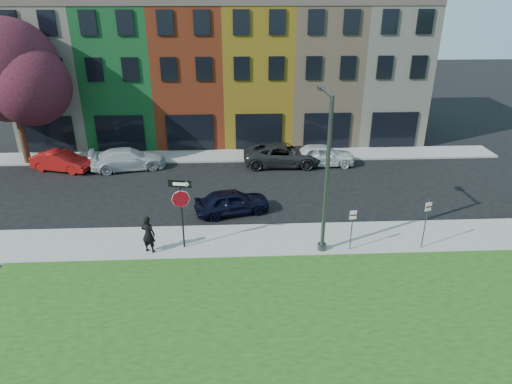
{
  "coord_description": "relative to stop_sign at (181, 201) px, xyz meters",
  "views": [
    {
      "loc": [
        -1.74,
        -15.95,
        11.25
      ],
      "look_at": [
        -0.79,
        4.0,
        2.16
      ],
      "focal_mm": 32.0,
      "sensor_mm": 36.0,
      "label": 1
    }
  ],
  "objects": [
    {
      "name": "sidewalk_far",
      "position": [
        1.21,
        12.54,
        -2.46
      ],
      "size": [
        40.0,
        2.4,
        0.12
      ],
      "primitive_type": "cube",
      "color": "gray",
      "rests_on": "ground"
    },
    {
      "name": "parked_car_dark",
      "position": [
        5.68,
        10.67,
        -1.77
      ],
      "size": [
        2.68,
        5.45,
        1.49
      ],
      "primitive_type": "imported",
      "rotation": [
        0.0,
        0.0,
        1.55
      ],
      "color": "black",
      "rests_on": "ground"
    },
    {
      "name": "tree_purple",
      "position": [
        -11.69,
        11.8,
        3.63
      ],
      "size": [
        7.83,
        6.85,
        9.46
      ],
      "color": "black",
      "rests_on": "sidewalk_far"
    },
    {
      "name": "parking_sign_b",
      "position": [
        11.02,
        -0.57,
        -0.88
      ],
      "size": [
        0.31,
        0.13,
        2.46
      ],
      "rotation": [
        0.0,
        0.0,
        0.29
      ],
      "color": "#414446",
      "rests_on": "sidewalk_near"
    },
    {
      "name": "parked_car_white",
      "position": [
        8.35,
        10.52,
        -1.78
      ],
      "size": [
        1.81,
        4.36,
        1.48
      ],
      "primitive_type": "imported",
      "rotation": [
        0.0,
        0.0,
        1.58
      ],
      "color": "silver",
      "rests_on": "ground"
    },
    {
      "name": "parking_sign_a",
      "position": [
        7.66,
        -0.57,
        -1.09
      ],
      "size": [
        0.32,
        0.1,
        2.08
      ],
      "rotation": [
        0.0,
        0.0,
        0.13
      ],
      "color": "#414446",
      "rests_on": "sidewalk_near"
    },
    {
      "name": "ground",
      "position": [
        4.21,
        -2.46,
        -2.52
      ],
      "size": [
        120.0,
        120.0,
        0.0
      ],
      "primitive_type": "plane",
      "color": "black",
      "rests_on": "ground"
    },
    {
      "name": "rowhouse_block",
      "position": [
        1.71,
        18.72,
        2.47
      ],
      "size": [
        30.0,
        10.12,
        10.0
      ],
      "color": "#B9AD99",
      "rests_on": "ground"
    },
    {
      "name": "stop_sign",
      "position": [
        0.0,
        0.0,
        0.0
      ],
      "size": [
        1.04,
        0.23,
        3.38
      ],
      "rotation": [
        0.0,
        0.0,
        -0.18
      ],
      "color": "black",
      "rests_on": "sidewalk_near"
    },
    {
      "name": "sidewalk_near",
      "position": [
        6.21,
        0.54,
        -2.46
      ],
      "size": [
        40.0,
        3.0,
        0.12
      ],
      "primitive_type": "cube",
      "color": "gray",
      "rests_on": "ground"
    },
    {
      "name": "parked_car_red",
      "position": [
        -9.02,
        10.39,
        -1.86
      ],
      "size": [
        3.51,
        4.71,
        1.31
      ],
      "primitive_type": "imported",
      "rotation": [
        0.0,
        0.0,
        1.29
      ],
      "color": "maroon",
      "rests_on": "ground"
    },
    {
      "name": "parked_car_silver",
      "position": [
        -4.68,
        10.46,
        -1.81
      ],
      "size": [
        3.96,
        5.66,
        1.41
      ],
      "primitive_type": "imported",
      "rotation": [
        0.0,
        0.0,
        1.78
      ],
      "color": "#BBBBC0",
      "rests_on": "ground"
    },
    {
      "name": "man",
      "position": [
        -1.53,
        -0.31,
        -1.5
      ],
      "size": [
        0.91,
        0.82,
        1.79
      ],
      "primitive_type": "imported",
      "rotation": [
        0.0,
        0.0,
        2.82
      ],
      "color": "black",
      "rests_on": "sidewalk_near"
    },
    {
      "name": "sedan_near",
      "position": [
        2.23,
        3.59,
        -1.84
      ],
      "size": [
        3.51,
        4.75,
        1.36
      ],
      "primitive_type": "imported",
      "rotation": [
        0.0,
        0.0,
        1.82
      ],
      "color": "black",
      "rests_on": "ground"
    },
    {
      "name": "street_lamp",
      "position": [
        6.35,
        -0.29,
        1.21
      ],
      "size": [
        0.41,
        2.58,
        7.14
      ],
      "rotation": [
        0.0,
        0.0,
        0.04
      ],
      "color": "#414446",
      "rests_on": "sidewalk_near"
    }
  ]
}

